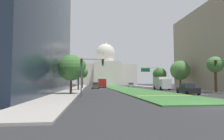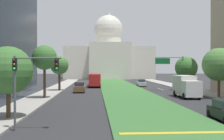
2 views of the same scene
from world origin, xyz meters
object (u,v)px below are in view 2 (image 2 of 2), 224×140
(sedan_distant, at_px, (141,83))
(box_truck_delivery, at_px, (186,86))
(street_tree_left_far, at_px, (59,66))
(capitol_building, at_px, (108,58))
(overhead_guide_sign, at_px, (173,66))
(traffic_light_near_left, at_px, (27,76))
(sedan_midblock, at_px, (79,87))
(street_tree_left_mid, at_px, (45,58))
(city_bus, at_px, (95,79))
(street_tree_right_far, at_px, (186,68))
(street_tree_left_near, at_px, (8,70))
(street_tree_right_mid, at_px, (219,65))

(sedan_distant, height_order, box_truck_delivery, box_truck_delivery)
(street_tree_left_far, relative_size, sedan_distant, 1.40)
(capitol_building, relative_size, overhead_guide_sign, 5.37)
(traffic_light_near_left, distance_m, sedan_midblock, 28.79)
(capitol_building, relative_size, street_tree_left_mid, 4.64)
(capitol_building, relative_size, box_truck_delivery, 5.46)
(capitol_building, bearing_deg, city_bus, -96.44)
(sedan_midblock, relative_size, box_truck_delivery, 0.70)
(sedan_midblock, bearing_deg, city_bus, 79.14)
(traffic_light_near_left, relative_size, street_tree_left_far, 0.80)
(capitol_building, xyz_separation_m, street_tree_right_far, (12.12, -59.97, -4.17))
(city_bus, bearing_deg, box_truck_delivery, -59.89)
(capitol_building, height_order, street_tree_right_far, capitol_building)
(street_tree_left_near, bearing_deg, city_bus, 79.44)
(capitol_building, distance_m, city_bus, 49.64)
(street_tree_right_far, bearing_deg, sedan_distant, 120.65)
(street_tree_left_far, height_order, street_tree_right_far, street_tree_left_far)
(overhead_guide_sign, bearing_deg, street_tree_left_mid, -152.14)
(street_tree_left_mid, relative_size, city_bus, 0.68)
(traffic_light_near_left, bearing_deg, city_bus, 83.92)
(traffic_light_near_left, xyz_separation_m, sedan_distant, (15.42, 42.81, -3.02))
(overhead_guide_sign, bearing_deg, street_tree_left_far, 177.33)
(sedan_midblock, relative_size, city_bus, 0.41)
(capitol_building, height_order, sedan_midblock, capitol_building)
(traffic_light_near_left, height_order, sedan_distant, traffic_light_near_left)
(street_tree_left_mid, bearing_deg, overhead_guide_sign, 27.86)
(street_tree_right_mid, height_order, sedan_midblock, street_tree_right_mid)
(capitol_building, xyz_separation_m, sedan_midblock, (-8.19, -62.82, -7.66))
(street_tree_right_mid, distance_m, sedan_distant, 25.76)
(overhead_guide_sign, height_order, street_tree_left_near, overhead_guide_sign)
(capitol_building, xyz_separation_m, overhead_guide_sign, (9.10, -61.17, -3.88))
(street_tree_right_mid, bearing_deg, street_tree_left_far, 152.19)
(street_tree_left_mid, bearing_deg, sedan_distant, 53.38)
(street_tree_left_far, bearing_deg, box_truck_delivery, -30.67)
(street_tree_right_far, bearing_deg, street_tree_left_near, -132.28)
(traffic_light_near_left, bearing_deg, street_tree_left_near, 122.07)
(street_tree_left_near, height_order, sedan_distant, street_tree_left_near)
(box_truck_delivery, distance_m, city_bus, 26.75)
(street_tree_left_far, xyz_separation_m, box_truck_delivery, (19.96, -11.84, -3.09))
(overhead_guide_sign, bearing_deg, box_truck_delivery, -96.28)
(capitol_building, distance_m, street_tree_left_near, 88.25)
(traffic_light_near_left, distance_m, sedan_distant, 45.60)
(street_tree_right_far, bearing_deg, street_tree_left_far, -179.49)
(capitol_building, height_order, box_truck_delivery, capitol_building)
(traffic_light_near_left, height_order, box_truck_delivery, traffic_light_near_left)
(street_tree_right_mid, height_order, box_truck_delivery, street_tree_right_mid)
(street_tree_left_mid, relative_size, sedan_midblock, 1.69)
(city_bus, bearing_deg, traffic_light_near_left, -96.08)
(street_tree_right_mid, relative_size, sedan_distant, 1.55)
(street_tree_left_near, distance_m, street_tree_left_far, 27.06)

